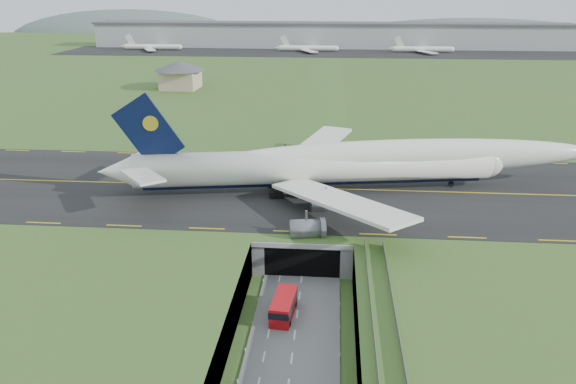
{
  "coord_description": "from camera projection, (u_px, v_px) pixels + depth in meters",
  "views": [
    {
      "loc": [
        4.41,
        -71.1,
        43.83
      ],
      "look_at": [
        -3.23,
        20.0,
        10.03
      ],
      "focal_mm": 35.0,
      "sensor_mm": 36.0,
      "label": 1
    }
  ],
  "objects": [
    {
      "name": "tunnel_portal",
      "position": [
        305.0,
        236.0,
        96.46
      ],
      "size": [
        17.0,
        22.3,
        6.0
      ],
      "color": "gray",
      "rests_on": "ground"
    },
    {
      "name": "guideway",
      "position": [
        388.0,
        359.0,
        61.43
      ],
      "size": [
        3.0,
        53.0,
        7.05
      ],
      "color": "#A8A8A3",
      "rests_on": "ground"
    },
    {
      "name": "distant_hills",
      "position": [
        407.0,
        44.0,
        480.25
      ],
      "size": [
        700.0,
        91.0,
        60.0
      ],
      "color": "slate",
      "rests_on": "ground"
    },
    {
      "name": "cargo_terminal",
      "position": [
        329.0,
        35.0,
        357.03
      ],
      "size": [
        320.0,
        67.0,
        15.6
      ],
      "color": "#B2B2B2",
      "rests_on": "ground"
    },
    {
      "name": "airfield_deck",
      "position": [
        299.0,
        286.0,
        80.96
      ],
      "size": [
        800.0,
        800.0,
        6.0
      ],
      "primitive_type": "cube",
      "color": "gray",
      "rests_on": "ground"
    },
    {
      "name": "taxiway",
      "position": [
        310.0,
        188.0,
        110.73
      ],
      "size": [
        800.0,
        44.0,
        0.18
      ],
      "primitive_type": "cube",
      "color": "black",
      "rests_on": "airfield_deck"
    },
    {
      "name": "service_building",
      "position": [
        180.0,
        72.0,
        215.33
      ],
      "size": [
        20.3,
        20.3,
        10.69
      ],
      "rotation": [
        0.0,
        0.0,
        -0.04
      ],
      "color": "#C5AD8E",
      "rests_on": "ground"
    },
    {
      "name": "ground",
      "position": [
        299.0,
        304.0,
        82.0
      ],
      "size": [
        900.0,
        900.0,
        0.0
      ],
      "primitive_type": "plane",
      "color": "#3E5622",
      "rests_on": "ground"
    },
    {
      "name": "trench_road",
      "position": [
        295.0,
        333.0,
        74.95
      ],
      "size": [
        12.0,
        75.0,
        0.2
      ],
      "primitive_type": "cube",
      "color": "slate",
      "rests_on": "ground"
    },
    {
      "name": "jumbo_jet",
      "position": [
        350.0,
        164.0,
        107.97
      ],
      "size": [
        96.24,
        60.99,
        20.48
      ],
      "rotation": [
        0.0,
        0.0,
        0.17
      ],
      "color": "white",
      "rests_on": "ground"
    },
    {
      "name": "shuttle_tram",
      "position": [
        283.0,
        306.0,
        78.36
      ],
      "size": [
        3.49,
        7.66,
        3.03
      ],
      "rotation": [
        0.0,
        0.0,
        -0.1
      ],
      "color": "#BA0C12",
      "rests_on": "ground"
    }
  ]
}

